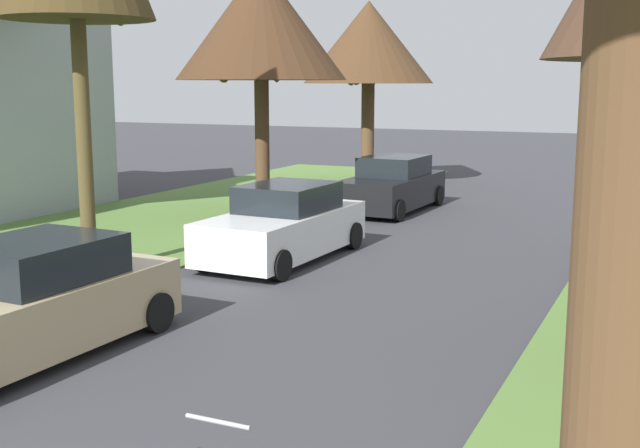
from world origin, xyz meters
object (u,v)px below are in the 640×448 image
object	(u,v)px
street_tree_left_mid_b	(261,23)
street_tree_left_far	(369,43)
parked_sedan_tan	(29,304)
parked_sedan_white	(284,225)
parked_sedan_black	(392,186)

from	to	relation	value
street_tree_left_mid_b	street_tree_left_far	xyz separation A→B (m)	(0.15, 7.59, -0.20)
street_tree_left_far	parked_sedan_tan	size ratio (longest dim) A/B	1.46
parked_sedan_white	parked_sedan_black	distance (m)	7.11
parked_sedan_tan	parked_sedan_white	bearing A→B (deg)	87.23
street_tree_left_far	parked_sedan_white	xyz separation A→B (m)	(3.02, -12.41, -4.34)
parked_sedan_tan	parked_sedan_black	distance (m)	13.92
street_tree_left_far	street_tree_left_mid_b	bearing A→B (deg)	-91.14
street_tree_left_mid_b	parked_sedan_white	distance (m)	7.34
parked_sedan_black	parked_sedan_white	bearing A→B (deg)	-88.68
street_tree_left_mid_b	parked_sedan_tan	world-z (taller)	street_tree_left_mid_b
parked_sedan_tan	parked_sedan_black	xyz separation A→B (m)	(0.17, 13.92, 0.00)
street_tree_left_mid_b	parked_sedan_black	world-z (taller)	street_tree_left_mid_b
street_tree_left_mid_b	parked_sedan_tan	bearing A→B (deg)	-76.25
street_tree_left_mid_b	street_tree_left_far	bearing A→B (deg)	88.86
street_tree_left_mid_b	street_tree_left_far	world-z (taller)	street_tree_left_mid_b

